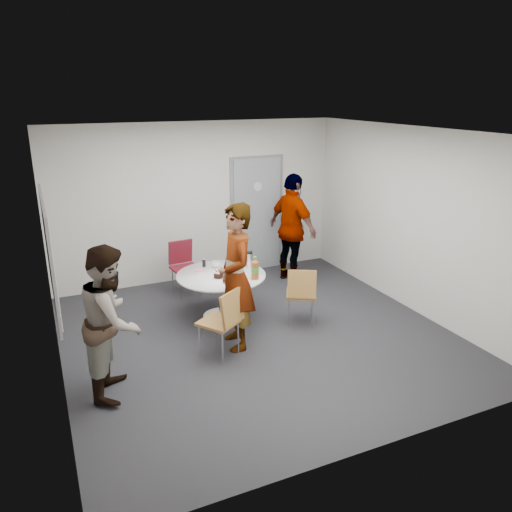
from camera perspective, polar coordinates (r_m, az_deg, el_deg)
name	(u,v)px	position (r m, az deg, el deg)	size (l,w,h in m)	color
floor	(258,335)	(6.88, 0.21, -9.07)	(5.00, 5.00, 0.00)	#232327
ceiling	(258,132)	(6.12, 0.24, 13.98)	(5.00, 5.00, 0.00)	silver
wall_back	(198,202)	(8.63, -6.67, 6.11)	(5.00, 5.00, 0.00)	#BAB8B1
wall_left	(48,268)	(5.85, -22.70, -1.24)	(5.00, 5.00, 0.00)	#BAB8B1
wall_right	(413,221)	(7.71, 17.46, 3.87)	(5.00, 5.00, 0.00)	#BAB8B1
wall_front	(380,318)	(4.36, 14.01, -6.91)	(5.00, 5.00, 0.00)	#BAB8B1
door	(257,215)	(9.07, 0.09, 4.73)	(1.02, 0.17, 2.12)	gray
whiteboard	(50,253)	(6.01, -22.53, 0.30)	(0.04, 1.90, 1.25)	slate
table	(224,280)	(7.19, -3.71, -2.73)	(1.28, 1.28, 0.99)	white
chair_near_left	(225,317)	(6.13, -3.62, -6.98)	(0.61, 0.62, 0.90)	brown
chair_near_right	(301,291)	(6.98, 5.21, -3.97)	(0.56, 0.58, 0.86)	brown
chair_far	(183,262)	(8.14, -8.30, -0.68)	(0.46, 0.49, 0.88)	maroon
person_main	(236,277)	(6.26, -2.30, -2.46)	(0.69, 0.45, 1.89)	#A5C6EA
person_left	(112,320)	(5.58, -16.16, -7.09)	(0.82, 0.64, 1.68)	white
person_right	(292,228)	(8.52, 4.19, 3.15)	(1.10, 0.46, 1.87)	black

